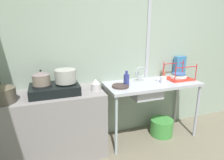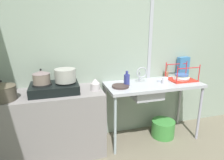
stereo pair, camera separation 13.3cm
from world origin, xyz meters
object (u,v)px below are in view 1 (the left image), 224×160
Objects in this scene: percolator at (96,85)px; bottle_by_sink at (126,79)px; utensil_jar at (164,74)px; sink_basin at (145,90)px; frying_pan at (120,86)px; bucket_on_floor at (162,127)px; dish_rack at (179,76)px; cereal_box at (179,66)px; pot_beside_stove at (1,93)px; cup_by_rack at (163,80)px; pot_on_left_burner at (41,78)px; faucet at (140,73)px; stove at (55,89)px; pot_on_right_burner at (66,76)px; small_bowl_on_drainboard at (160,80)px.

percolator is 0.74× the size of bottle_by_sink.
sink_basin is at bearing -150.48° from utensil_jar.
frying_pan is 0.66× the size of bucket_on_floor.
frying_pan is 0.59× the size of dish_rack.
utensil_jar is at bearing 29.52° from sink_basin.
pot_beside_stove is at bearing -178.12° from cereal_box.
cereal_box is at bearing 30.25° from cup_by_rack.
pot_on_left_burner reaches higher than percolator.
faucet is 0.40m from frying_pan.
stove is 2.27× the size of pot_on_right_burner.
pot_on_left_burner is 1.92m from dish_rack.
frying_pan is at bearing -175.69° from dish_rack.
sink_basin is 0.38m from frying_pan.
small_bowl_on_drainboard is at bearing 14.36° from sink_basin.
cup_by_rack is (1.31, -0.06, -0.16)m from pot_on_right_burner.
percolator is at bearing -8.43° from pot_on_right_burner.
pot_on_right_burner is 0.73× the size of bucket_on_floor.
faucet is at bearing -176.92° from cereal_box.
pot_beside_stove is at bearing -168.97° from stove.
stove reaches higher than sink_basin.
stove is at bearing 177.47° from frying_pan.
faucet is at bearing 6.89° from pot_beside_stove.
percolator is (0.62, -0.05, -0.13)m from pot_on_left_burner.
utensil_jar reaches higher than bucket_on_floor.
bottle_by_sink is at bearing -177.22° from small_bowl_on_drainboard.
cereal_box is at bearing 12.86° from frying_pan.
small_bowl_on_drainboard is at bearing 1.33° from stove.
cereal_box is 0.30m from utensil_jar.
pot_on_left_burner reaches higher than stove.
frying_pan is (0.33, 0.02, -0.06)m from percolator.
frying_pan is at bearing -2.53° from stove.
dish_rack is at bearing -53.22° from utensil_jar.
utensil_jar is at bearing 7.14° from pot_on_left_burner.
pot_beside_stove is 0.70× the size of sink_basin.
cereal_box is at bearing 30.60° from bucket_on_floor.
utensil_jar is (1.64, 0.22, -0.01)m from stove.
pot_on_left_burner reaches higher than utensil_jar.
faucet is at bearing -165.65° from utensil_jar.
small_bowl_on_drainboard is 0.37× the size of bucket_on_floor.
dish_rack is 1.24× the size of cereal_box.
utensil_jar reaches higher than percolator.
faucet is at bearing 4.48° from pot_on_left_burner.
cereal_box is (0.74, 0.25, 0.24)m from sink_basin.
faucet is at bearing 5.63° from pot_on_right_burner.
stove is 0.54m from pot_beside_stove.
faucet reaches higher than bottle_by_sink.
pot_beside_stove reaches higher than bottle_by_sink.
pot_beside_stove reaches higher than percolator.
stove is at bearing -179.53° from bottle_by_sink.
cup_by_rack is at bearing -155.30° from cereal_box.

